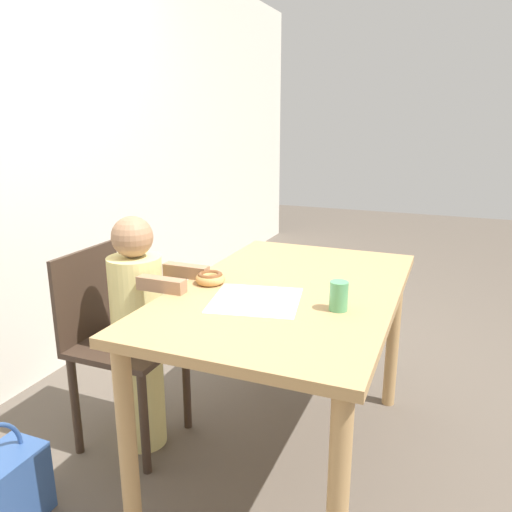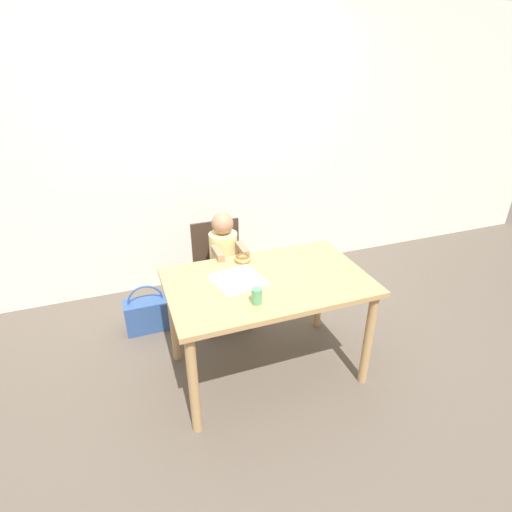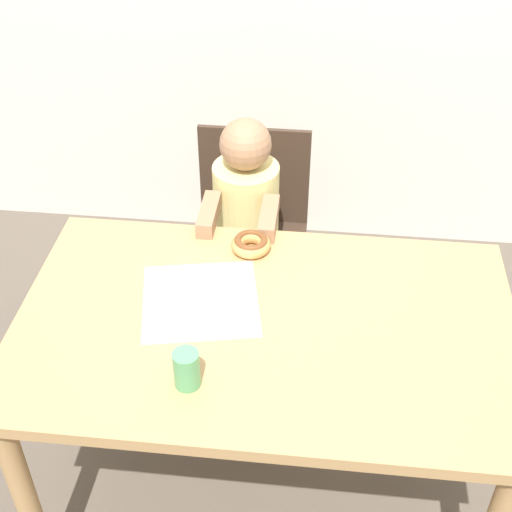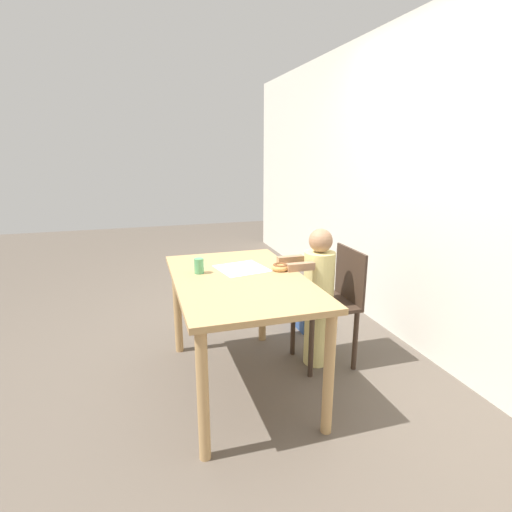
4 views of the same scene
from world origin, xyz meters
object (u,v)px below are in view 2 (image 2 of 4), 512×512
object	(u,v)px
child_figure	(225,272)
chair	(221,271)
handbag	(148,314)
donut	(243,258)
cup	(257,296)

from	to	relation	value
child_figure	chair	bearing A→B (deg)	90.00
child_figure	handbag	distance (m)	0.74
chair	handbag	distance (m)	0.70
child_figure	donut	size ratio (longest dim) A/B	8.78
handbag	cup	xyz separation A→B (m)	(0.58, -1.01, 0.66)
child_figure	handbag	xyz separation A→B (m)	(-0.62, 0.18, -0.37)
donut	handbag	distance (m)	1.04
donut	cup	world-z (taller)	cup
chair	donut	size ratio (longest dim) A/B	7.40
handbag	cup	distance (m)	1.34
child_figure	donut	world-z (taller)	child_figure
donut	cup	xyz separation A→B (m)	(-0.09, -0.52, 0.03)
chair	cup	distance (m)	1.00
child_figure	donut	xyz separation A→B (m)	(0.05, -0.31, 0.26)
donut	handbag	size ratio (longest dim) A/B	0.28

